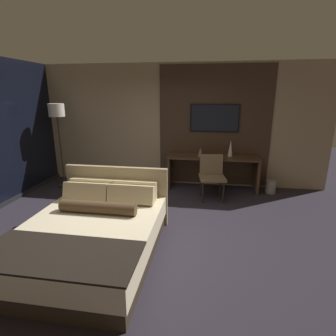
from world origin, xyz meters
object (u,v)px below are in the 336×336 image
(waste_bin, at_px, (271,187))
(desk, at_px, (212,166))
(desk_chair, at_px, (212,173))
(vase_tall, at_px, (230,148))
(bed, at_px, (93,233))
(book, at_px, (217,156))
(tv, at_px, (215,118))
(floor_lamp, at_px, (57,117))
(vase_short, at_px, (200,152))

(waste_bin, bearing_deg, desk, 176.40)
(desk_chair, distance_m, vase_tall, 0.83)
(bed, height_order, book, bed)
(book, bearing_deg, vase_tall, 16.73)
(tv, height_order, floor_lamp, floor_lamp)
(desk, bearing_deg, tv, 90.00)
(book, xyz_separation_m, waste_bin, (1.20, -0.04, -0.65))
(bed, bearing_deg, vase_tall, 55.79)
(desk_chair, xyz_separation_m, waste_bin, (1.31, 0.49, -0.41))
(floor_lamp, bearing_deg, desk, 6.26)
(floor_lamp, bearing_deg, book, 5.37)
(vase_tall, xyz_separation_m, book, (-0.29, -0.09, -0.17))
(bed, relative_size, desk_chair, 2.40)
(desk_chair, height_order, waste_bin, desk_chair)
(vase_tall, relative_size, book, 1.65)
(desk, xyz_separation_m, desk_chair, (-0.02, -0.57, 0.02))
(bed, height_order, floor_lamp, floor_lamp)
(floor_lamp, xyz_separation_m, vase_short, (3.18, 0.30, -0.74))
(floor_lamp, xyz_separation_m, vase_tall, (3.84, 0.42, -0.66))
(bed, bearing_deg, book, 59.10)
(tv, height_order, book, tv)
(tv, distance_m, book, 0.86)
(waste_bin, bearing_deg, vase_tall, 172.44)
(tv, relative_size, waste_bin, 3.92)
(vase_tall, bearing_deg, floor_lamp, -173.75)
(tv, height_order, waste_bin, tv)
(tv, relative_size, book, 4.92)
(floor_lamp, bearing_deg, desk_chair, -3.12)
(tv, relative_size, vase_short, 5.50)
(desk, height_order, tv, tv)
(bed, height_order, desk, bed)
(vase_tall, relative_size, waste_bin, 1.31)
(book, relative_size, waste_bin, 0.80)
(vase_tall, distance_m, vase_short, 0.67)
(floor_lamp, relative_size, vase_tall, 5.22)
(floor_lamp, relative_size, vase_short, 9.61)
(tv, relative_size, floor_lamp, 0.57)
(desk, bearing_deg, bed, -119.17)
(desk_chair, height_order, book, desk_chair)
(vase_short, distance_m, book, 0.38)
(desk_chair, bearing_deg, bed, -132.37)
(bed, bearing_deg, waste_bin, 43.90)
(vase_short, bearing_deg, waste_bin, 0.04)
(desk_chair, relative_size, book, 4.10)
(desk_chair, distance_m, vase_short, 0.64)
(bed, distance_m, floor_lamp, 3.37)
(desk, xyz_separation_m, vase_short, (-0.28, -0.08, 0.34))
(desk, height_order, desk_chair, desk_chair)
(book, bearing_deg, bed, -120.90)
(tv, distance_m, desk_chair, 1.32)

